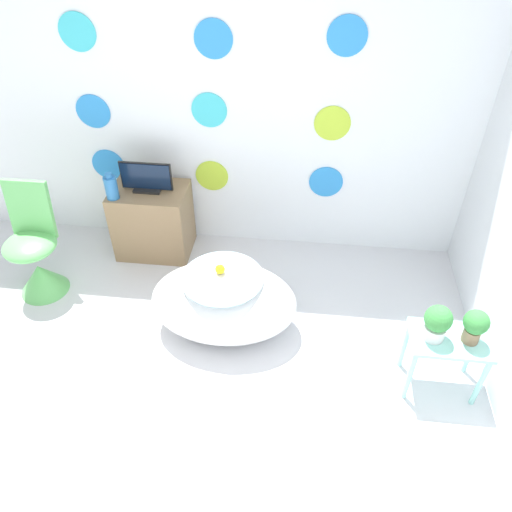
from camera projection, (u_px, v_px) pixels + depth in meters
name	position (u px, v px, depth m)	size (l,w,h in m)	color
ground_plane	(154.00, 472.00, 2.71)	(12.00, 12.00, 0.00)	silver
wall_back_dotted	(212.00, 88.00, 3.52)	(4.85, 0.05, 2.60)	white
bathtub	(224.00, 302.00, 3.38)	(0.99, 0.66, 0.48)	white
rubber_duck	(220.00, 269.00, 3.22)	(0.06, 0.07, 0.08)	yellow
chair	(37.00, 261.00, 3.65)	(0.38, 0.38, 0.86)	#66C166
tv_cabinet	(153.00, 221.00, 4.01)	(0.58, 0.41, 0.58)	#8E704C
tv	(146.00, 179.00, 3.77)	(0.40, 0.12, 0.24)	black
vase	(111.00, 187.00, 3.69)	(0.10, 0.10, 0.21)	#2D72B7
side_table	(447.00, 348.00, 2.94)	(0.46, 0.29, 0.43)	#99E0D8
potted_plant_left	(437.00, 322.00, 2.81)	(0.16, 0.16, 0.23)	white
potted_plant_right	(475.00, 325.00, 2.79)	(0.14, 0.14, 0.22)	#8C6B4C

